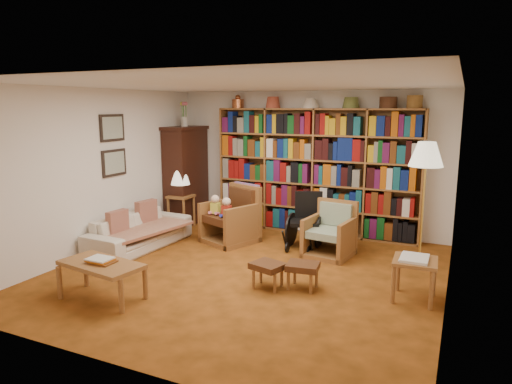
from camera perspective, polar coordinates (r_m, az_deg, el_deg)
The scene contains 23 objects.
floor at distance 6.30m, azimuth -1.16°, elevation -10.08°, with size 5.00×5.00×0.00m, color #9B4F17.
ceiling at distance 5.90m, azimuth -1.26°, elevation 13.28°, with size 5.00×5.00×0.00m, color silver.
wall_back at distance 8.27m, azimuth 6.37°, elevation 3.78°, with size 5.00×5.00×0.00m, color white.
wall_front at distance 3.92m, azimuth -17.35°, elevation -4.28°, with size 5.00×5.00×0.00m, color white.
wall_left at distance 7.40m, azimuth -18.94°, elevation 2.47°, with size 5.00×5.00×0.00m, color white.
wall_right at distance 5.39m, azimuth 23.47°, elevation -0.69°, with size 5.00×5.00×0.00m, color white.
bookshelf at distance 8.06m, azimuth 7.32°, elevation 3.01°, with size 3.60×0.30×2.42m.
curio_cabinet at distance 8.84m, azimuth -8.74°, elevation 2.23°, with size 0.50×0.95×2.40m.
framed_pictures at distance 7.56m, azimuth -17.43°, elevation 5.58°, with size 0.03×0.52×0.97m.
sofa at distance 7.53m, azimuth -14.33°, elevation -4.77°, with size 0.72×1.85×0.54m, color beige.
sofa_throw at distance 7.49m, azimuth -14.04°, elevation -4.60°, with size 0.82×1.53×0.04m, color #C8AE92.
cushion_left at distance 7.83m, azimuth -13.53°, elevation -2.78°, with size 0.12×0.39×0.39m, color maroon.
cushion_right at distance 7.31m, azimuth -16.91°, elevation -3.90°, with size 0.12×0.37×0.37m, color maroon.
side_table_lamp at distance 8.59m, azimuth -9.35°, elevation -1.45°, with size 0.42×0.42×0.61m.
table_lamp at distance 8.50m, azimuth -9.45°, elevation 1.73°, with size 0.35×0.35×0.48m.
armchair_leather at distance 7.66m, azimuth -2.94°, elevation -3.28°, with size 1.03×1.02×0.95m.
armchair_sage at distance 7.06m, azimuth 9.31°, elevation -5.25°, with size 0.74×0.76×0.82m.
wheelchair at distance 7.31m, azimuth 6.23°, elevation -3.85°, with size 0.57×0.72×0.90m.
floor_lamp at distance 6.67m, azimuth 20.48°, elevation 3.84°, with size 0.47×0.47×1.76m.
side_table_papers at distance 5.64m, azimuth 19.26°, elevation -8.72°, with size 0.51×0.51×0.52m.
footstool_a at distance 5.72m, azimuth 1.48°, elevation -9.42°, with size 0.46×0.42×0.32m.
footstool_b at distance 5.72m, azimuth 5.87°, elevation -9.44°, with size 0.42×0.37×0.33m.
coffee_table at distance 5.67m, azimuth -18.77°, elevation -8.89°, with size 1.07×0.65×0.50m.
Camera 1 is at (2.57, -5.30, 2.23)m, focal length 32.00 mm.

